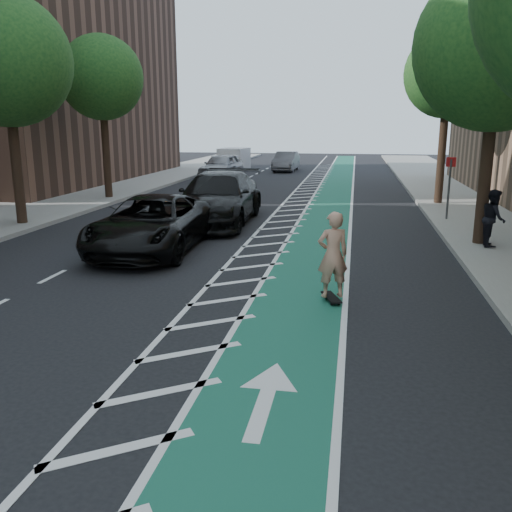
% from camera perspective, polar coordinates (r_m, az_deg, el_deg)
% --- Properties ---
extents(ground, '(120.00, 120.00, 0.00)m').
position_cam_1_polar(ground, '(10.91, -12.45, -6.41)').
color(ground, black).
rests_on(ground, ground).
extents(bike_lane, '(2.00, 90.00, 0.01)m').
position_cam_1_polar(bike_lane, '(19.79, 6.98, 2.92)').
color(bike_lane, '#1B5F4A').
rests_on(bike_lane, ground).
extents(buffer_strip, '(1.40, 90.00, 0.01)m').
position_cam_1_polar(buffer_strip, '(19.93, 2.67, 3.08)').
color(buffer_strip, silver).
rests_on(buffer_strip, ground).
extents(sidewalk_left, '(5.00, 90.00, 0.15)m').
position_cam_1_polar(sidewalk_left, '(23.97, -24.45, 3.85)').
color(sidewalk_left, gray).
rests_on(sidewalk_left, ground).
extents(curb_right, '(0.12, 90.00, 0.16)m').
position_cam_1_polar(curb_right, '(19.97, 18.67, 2.61)').
color(curb_right, gray).
rests_on(curb_right, ground).
extents(curb_left, '(0.12, 90.00, 0.16)m').
position_cam_1_polar(curb_left, '(22.67, -19.33, 3.82)').
color(curb_left, gray).
rests_on(curb_left, ground).
extents(building_left_far, '(14.00, 22.00, 18.00)m').
position_cam_1_polar(building_left_far, '(40.12, -23.93, 20.28)').
color(building_left_far, brown).
rests_on(building_left_far, ground).
extents(tree_r_c, '(4.20, 4.20, 7.90)m').
position_cam_1_polar(tree_r_c, '(17.94, 23.92, 19.30)').
color(tree_r_c, '#382619').
rests_on(tree_r_c, ground).
extents(tree_r_d, '(4.20, 4.20, 7.90)m').
position_cam_1_polar(tree_r_d, '(25.78, 19.74, 17.64)').
color(tree_r_d, '#382619').
rests_on(tree_r_d, ground).
extents(tree_l_d, '(4.20, 4.20, 7.90)m').
position_cam_1_polar(tree_l_d, '(28.17, -15.66, 17.53)').
color(tree_l_d, '#382619').
rests_on(tree_l_d, ground).
extents(sign_post, '(0.35, 0.08, 2.47)m').
position_cam_1_polar(sign_post, '(21.82, 19.64, 6.81)').
color(sign_post, '#4C4C4C').
rests_on(sign_post, ground).
extents(skateboard, '(0.50, 0.84, 0.11)m').
position_cam_1_polar(skateboard, '(11.71, 7.93, -4.33)').
color(skateboard, black).
rests_on(skateboard, ground).
extents(skateboarder, '(0.78, 0.64, 1.83)m').
position_cam_1_polar(skateboarder, '(11.46, 8.08, 0.13)').
color(skateboarder, tan).
rests_on(skateboarder, skateboard).
extents(suv_near, '(2.87, 5.90, 1.62)m').
position_cam_1_polar(suv_near, '(16.37, -10.89, 3.35)').
color(suv_near, black).
rests_on(suv_near, ground).
extents(suv_far, '(2.80, 6.59, 1.89)m').
position_cam_1_polar(suv_far, '(20.65, -4.04, 6.09)').
color(suv_far, black).
rests_on(suv_far, ground).
extents(car_silver, '(2.46, 5.16, 1.70)m').
position_cam_1_polar(car_silver, '(37.58, -3.66, 9.42)').
color(car_silver, '#999A9E').
rests_on(car_silver, ground).
extents(car_grey, '(1.76, 4.64, 1.51)m').
position_cam_1_polar(car_grey, '(43.61, 3.18, 9.91)').
color(car_grey, '#5E5E64').
rests_on(car_grey, ground).
extents(pedestrian, '(0.70, 0.86, 1.69)m').
position_cam_1_polar(pedestrian, '(17.43, 23.70, 3.68)').
color(pedestrian, black).
rests_on(pedestrian, sidewalk_right).
extents(box_truck, '(2.28, 4.40, 1.77)m').
position_cam_1_polar(box_truck, '(43.48, -2.56, 9.98)').
color(box_truck, silver).
rests_on(box_truck, ground).
extents(barrel_a, '(0.73, 0.73, 0.99)m').
position_cam_1_polar(barrel_a, '(19.56, -9.11, 4.10)').
color(barrel_a, orange).
rests_on(barrel_a, ground).
extents(barrel_b, '(0.65, 0.65, 0.88)m').
position_cam_1_polar(barrel_b, '(20.93, -10.81, 4.52)').
color(barrel_b, orange).
rests_on(barrel_b, ground).
extents(barrel_c, '(0.64, 0.64, 0.88)m').
position_cam_1_polar(barrel_c, '(24.99, -4.87, 6.18)').
color(barrel_c, '#DA550B').
rests_on(barrel_c, ground).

